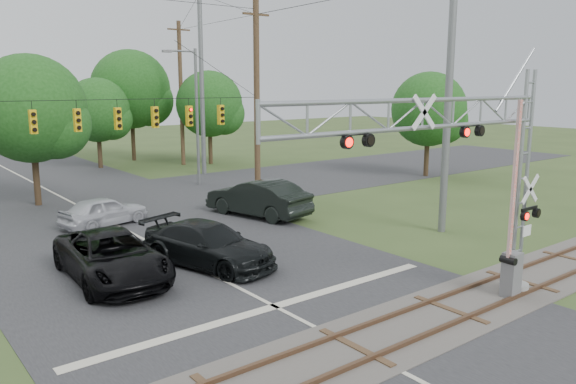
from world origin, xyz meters
TOP-DOWN VIEW (x-y plane):
  - ground at (0.00, 0.00)m, footprint 160.00×160.00m
  - road_main at (0.00, 10.00)m, footprint 14.00×90.00m
  - road_cross at (0.00, 24.00)m, footprint 90.00×12.00m
  - railroad_track at (0.00, 2.00)m, footprint 90.00×3.20m
  - crossing_gantry at (3.89, 1.64)m, footprint 10.77×0.92m
  - traffic_signal_span at (0.85, 20.00)m, footprint 19.34×0.36m
  - pickup_black at (-2.99, 10.99)m, footprint 3.11×6.20m
  - car_dark at (0.46, 10.30)m, footprint 3.81×6.01m
  - sedan_silver at (-0.43, 18.73)m, footprint 4.52×2.58m
  - suv_dark at (6.63, 15.85)m, footprint 3.32×6.13m
  - streetlight at (8.57, 25.92)m, footprint 2.42×0.25m
  - utility_poles at (3.03, 22.88)m, footprint 25.95×27.76m
  - treeline at (1.58, 33.57)m, footprint 54.08×28.14m

SIDE VIEW (x-z plane):
  - ground at x=0.00m, z-range 0.00..0.00m
  - road_main at x=0.00m, z-range 0.00..0.02m
  - road_cross at x=0.00m, z-range 0.00..0.02m
  - railroad_track at x=0.00m, z-range -0.05..0.11m
  - sedan_silver at x=-0.43m, z-range 0.00..1.45m
  - car_dark at x=0.46m, z-range 0.00..1.62m
  - pickup_black at x=-2.99m, z-range 0.00..1.69m
  - suv_dark at x=6.63m, z-range 0.00..1.92m
  - crossing_gantry at x=3.89m, z-range 0.86..8.04m
  - streetlight at x=8.57m, z-range 0.54..9.59m
  - treeline at x=1.58m, z-range 0.41..10.21m
  - traffic_signal_span at x=0.85m, z-range -0.16..11.34m
  - utility_poles at x=3.03m, z-range -0.59..13.23m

